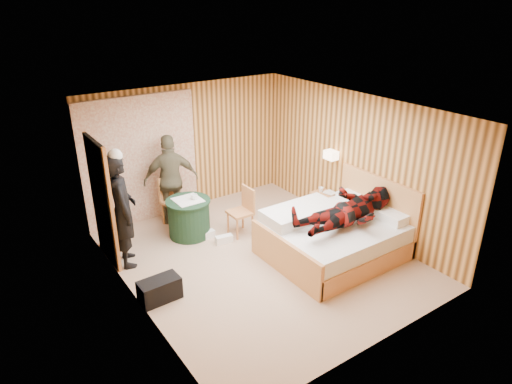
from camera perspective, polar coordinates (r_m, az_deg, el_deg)
floor at (r=7.67m, az=0.45°, el=-8.17°), size 4.20×5.00×0.01m
ceiling at (r=6.70m, az=0.52°, el=10.34°), size 4.20×5.00×0.01m
wall_back at (r=9.13m, az=-8.58°, el=5.52°), size 4.20×0.02×2.50m
wall_left at (r=6.25m, az=-15.56°, el=-3.83°), size 0.02×5.00×2.50m
wall_right at (r=8.40m, az=12.34°, el=3.63°), size 0.02×5.00×2.50m
curtain at (r=8.72m, az=-14.25°, el=3.84°), size 2.20×0.08×2.40m
doorway at (r=7.57m, az=-18.73°, el=-1.17°), size 0.06×0.90×2.05m
wall_lamp at (r=8.55m, az=9.38°, el=4.59°), size 0.26×0.24×0.16m
bed at (r=7.73m, az=9.88°, el=-5.36°), size 2.18×1.72×1.18m
nightstand at (r=8.94m, az=8.57°, el=-1.69°), size 0.39×0.53×0.51m
round_table at (r=8.26m, az=-8.37°, el=-3.17°), size 0.79×0.79×0.70m
chair_far at (r=8.70m, az=-10.45°, el=-0.55°), size 0.52×0.52×0.93m
chair_near at (r=8.19m, az=-1.56°, el=-1.93°), size 0.40×0.40×0.88m
duffel_bag at (r=6.77m, az=-11.95°, el=-11.87°), size 0.59×0.33×0.33m
sneaker_left at (r=8.08m, az=-4.02°, el=-5.91°), size 0.32×0.17×0.13m
sneaker_right at (r=8.25m, az=-6.20°, el=-5.36°), size 0.30×0.13×0.13m
woman_standing at (r=7.40m, az=-16.41°, el=-2.26°), size 0.57×0.75×1.86m
man_at_table at (r=8.61m, az=-10.56°, el=1.52°), size 1.09×0.70×1.72m
man_on_bed at (r=7.31m, az=11.67°, el=-1.31°), size 0.86×0.67×1.77m
book_lower at (r=8.80m, az=8.89°, el=-0.30°), size 0.20×0.25×0.02m
book_upper at (r=8.79m, az=8.90°, el=-0.18°), size 0.17×0.23×0.02m
cup_nightstand at (r=8.91m, az=8.12°, el=0.30°), size 0.12×0.12×0.09m
cup_table at (r=8.09m, az=-7.74°, el=-0.60°), size 0.13×0.13×0.10m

